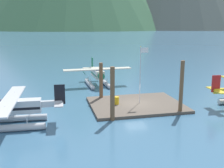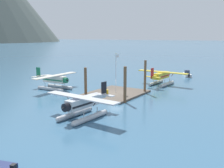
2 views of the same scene
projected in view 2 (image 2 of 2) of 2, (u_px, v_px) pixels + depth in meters
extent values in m
plane|color=#38607F|center=(115.00, 94.00, 43.79)|extent=(1200.00, 1200.00, 0.00)
cube|color=brown|center=(115.00, 94.00, 43.77)|extent=(10.54, 8.29, 0.30)
cylinder|color=brown|center=(125.00, 85.00, 37.97)|extent=(0.45, 0.45, 5.38)
cylinder|color=brown|center=(145.00, 77.00, 44.35)|extent=(0.41, 0.41, 5.70)
cylinder|color=brown|center=(86.00, 82.00, 42.42)|extent=(0.46, 0.46, 4.69)
cylinder|color=silver|center=(116.00, 73.00, 43.65)|extent=(0.08, 0.08, 6.51)
cube|color=white|center=(117.00, 56.00, 43.49)|extent=(0.90, 0.03, 0.56)
sphere|color=gold|center=(116.00, 54.00, 43.05)|extent=(0.10, 0.10, 0.10)
cylinder|color=gold|center=(107.00, 92.00, 41.85)|extent=(0.58, 0.58, 0.88)
torus|color=gold|center=(107.00, 92.00, 41.85)|extent=(0.62, 0.62, 0.04)
cylinder|color=#B7BABF|center=(91.00, 117.00, 30.37)|extent=(5.62, 0.91, 0.64)
sphere|color=#B7BABF|center=(74.00, 124.00, 28.14)|extent=(0.64, 0.64, 0.64)
cylinder|color=#B7BABF|center=(75.00, 114.00, 31.81)|extent=(5.62, 0.91, 0.64)
sphere|color=#B7BABF|center=(58.00, 119.00, 29.58)|extent=(0.64, 0.64, 0.64)
cylinder|color=#B7BABF|center=(84.00, 114.00, 29.29)|extent=(0.10, 0.10, 0.70)
cylinder|color=#B7BABF|center=(97.00, 110.00, 31.20)|extent=(0.10, 0.10, 0.70)
cylinder|color=#B7BABF|center=(68.00, 111.00, 30.73)|extent=(0.10, 0.10, 0.70)
cylinder|color=#B7BABF|center=(82.00, 106.00, 32.64)|extent=(0.10, 0.10, 0.70)
cube|color=silver|center=(83.00, 102.00, 30.79)|extent=(4.85, 1.47, 1.20)
cube|color=black|center=(83.00, 103.00, 30.81)|extent=(4.76, 1.49, 0.24)
cube|color=#283347|center=(76.00, 102.00, 29.88)|extent=(1.15, 1.11, 0.56)
cube|color=silver|center=(81.00, 97.00, 30.43)|extent=(1.91, 10.46, 0.14)
cylinder|color=black|center=(95.00, 103.00, 29.22)|extent=(0.11, 0.63, 0.84)
cylinder|color=black|center=(68.00, 98.00, 31.77)|extent=(0.11, 0.63, 0.84)
cylinder|color=black|center=(66.00, 107.00, 28.65)|extent=(0.65, 0.99, 0.96)
cone|color=black|center=(63.00, 108.00, 28.29)|extent=(0.37, 0.38, 0.36)
cube|color=silver|center=(100.00, 97.00, 33.36)|extent=(2.22, 0.55, 0.56)
cube|color=black|center=(104.00, 89.00, 33.92)|extent=(1.00, 0.17, 1.90)
cube|color=silver|center=(103.00, 95.00, 33.98)|extent=(0.96, 3.24, 0.10)
cylinder|color=#B7BABF|center=(156.00, 83.00, 52.99)|extent=(5.62, 0.92, 0.64)
sphere|color=#B7BABF|center=(162.00, 81.00, 55.21)|extent=(0.64, 0.64, 0.64)
cylinder|color=#B7BABF|center=(167.00, 84.00, 51.54)|extent=(5.62, 0.92, 0.64)
sphere|color=#B7BABF|center=(173.00, 82.00, 53.77)|extent=(0.64, 0.64, 0.64)
cylinder|color=#B7BABF|center=(158.00, 79.00, 53.82)|extent=(0.10, 0.10, 0.70)
cylinder|color=#B7BABF|center=(153.00, 80.00, 51.91)|extent=(0.10, 0.10, 0.70)
cylinder|color=#B7BABF|center=(170.00, 80.00, 52.37)|extent=(0.10, 0.10, 0.70)
cylinder|color=#B7BABF|center=(165.00, 82.00, 50.46)|extent=(0.10, 0.10, 0.70)
cube|color=yellow|center=(162.00, 75.00, 51.97)|extent=(4.86, 1.48, 1.20)
cube|color=#B21E1E|center=(162.00, 76.00, 51.99)|extent=(4.76, 1.49, 0.24)
cube|color=#283347|center=(164.00, 73.00, 52.77)|extent=(1.15, 1.11, 0.56)
cube|color=yellow|center=(162.00, 72.00, 52.08)|extent=(1.91, 10.46, 0.14)
cylinder|color=#B21E1E|center=(153.00, 73.00, 53.42)|extent=(0.11, 0.63, 0.84)
cylinder|color=#B21E1E|center=(173.00, 75.00, 50.87)|extent=(0.11, 0.63, 0.84)
cylinder|color=#B21E1E|center=(167.00, 74.00, 54.12)|extent=(0.65, 0.99, 0.96)
cone|color=black|center=(168.00, 74.00, 54.47)|extent=(0.37, 0.38, 0.36)
cube|color=yellow|center=(154.00, 77.00, 49.36)|extent=(2.22, 0.55, 0.56)
cube|color=#B21E1E|center=(152.00, 73.00, 48.49)|extent=(1.00, 0.17, 1.90)
cube|color=yellow|center=(152.00, 77.00, 48.71)|extent=(0.96, 3.24, 0.10)
cylinder|color=#B7BABF|center=(60.00, 87.00, 48.96)|extent=(0.82, 5.62, 0.64)
sphere|color=#B7BABF|center=(71.00, 88.00, 47.52)|extent=(0.64, 0.64, 0.64)
cylinder|color=#B7BABF|center=(50.00, 89.00, 46.86)|extent=(0.82, 5.62, 0.64)
sphere|color=#B7BABF|center=(62.00, 90.00, 45.42)|extent=(0.64, 0.64, 0.64)
cylinder|color=#B7BABF|center=(64.00, 84.00, 48.22)|extent=(0.10, 0.10, 0.70)
cylinder|color=#B7BABF|center=(55.00, 82.00, 49.45)|extent=(0.10, 0.10, 0.70)
cylinder|color=#B7BABF|center=(55.00, 86.00, 46.12)|extent=(0.10, 0.10, 0.70)
cylinder|color=#B7BABF|center=(45.00, 85.00, 47.35)|extent=(0.10, 0.10, 0.70)
cube|color=silver|center=(55.00, 79.00, 47.61)|extent=(1.39, 4.84, 1.20)
cube|color=#196B47|center=(55.00, 80.00, 47.63)|extent=(1.41, 4.74, 0.24)
cube|color=#283347|center=(59.00, 78.00, 47.00)|extent=(1.09, 1.13, 0.56)
cube|color=silver|center=(56.00, 76.00, 47.34)|extent=(10.44, 1.73, 0.14)
cylinder|color=#196B47|center=(64.00, 76.00, 49.24)|extent=(0.62, 0.10, 0.84)
cylinder|color=#196B47|center=(47.00, 79.00, 45.55)|extent=(0.62, 0.10, 0.84)
cylinder|color=#196B47|center=(66.00, 80.00, 46.23)|extent=(0.98, 0.63, 0.96)
cone|color=black|center=(68.00, 81.00, 46.00)|extent=(0.37, 0.36, 0.36)
cube|color=silver|center=(42.00, 77.00, 49.25)|extent=(0.51, 2.21, 0.56)
cube|color=#196B47|center=(38.00, 72.00, 49.56)|extent=(0.15, 1.00, 1.90)
cube|color=silver|center=(39.00, 76.00, 49.65)|extent=(3.22, 0.90, 0.10)
cube|color=silver|center=(187.00, 75.00, 63.43)|extent=(4.42, 3.26, 0.70)
sphere|color=silver|center=(186.00, 74.00, 65.48)|extent=(0.70, 0.70, 0.70)
cube|color=#283347|center=(187.00, 72.00, 63.58)|extent=(1.57, 1.53, 0.80)
cube|color=black|center=(189.00, 75.00, 61.15)|extent=(0.45, 0.47, 0.80)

